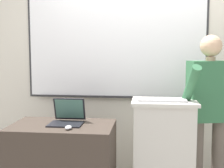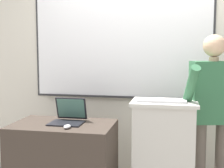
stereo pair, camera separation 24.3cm
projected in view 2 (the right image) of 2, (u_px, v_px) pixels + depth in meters
back_wall at (143, 61)px, 3.65m from camera, size 6.40×0.17×2.68m
lectern_podium at (163, 154)px, 2.92m from camera, size 0.60×0.43×1.01m
side_desk at (64, 162)px, 3.04m from camera, size 0.97×0.62×0.77m
person_presenter at (212, 107)px, 2.97m from camera, size 0.58×0.58×1.62m
laptop at (69, 115)px, 3.05m from camera, size 0.31×0.32×0.23m
wireless_keyboard at (162, 101)px, 2.81m from camera, size 0.44×0.14×0.02m
computer_mouse_by_laptop at (67, 127)px, 2.80m from camera, size 0.06×0.10×0.03m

